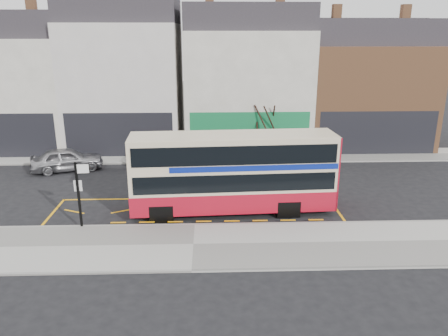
{
  "coord_description": "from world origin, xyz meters",
  "views": [
    {
      "loc": [
        0.71,
        -18.48,
        8.51
      ],
      "look_at": [
        1.41,
        2.0,
        2.05
      ],
      "focal_mm": 35.0,
      "sensor_mm": 36.0,
      "label": 1
    }
  ],
  "objects_px": {
    "car_grey": "(158,157)",
    "car_white": "(302,153)",
    "car_silver": "(67,159)",
    "bus_stop_post": "(79,188)",
    "street_tree_right": "(265,111)",
    "double_decker_bus": "(234,172)"
  },
  "relations": [
    {
      "from": "double_decker_bus",
      "to": "car_silver",
      "type": "height_order",
      "value": "double_decker_bus"
    },
    {
      "from": "car_grey",
      "to": "car_white",
      "type": "distance_m",
      "value": 9.58
    },
    {
      "from": "bus_stop_post",
      "to": "street_tree_right",
      "type": "height_order",
      "value": "street_tree_right"
    },
    {
      "from": "double_decker_bus",
      "to": "car_grey",
      "type": "bearing_deg",
      "value": 117.12
    },
    {
      "from": "car_grey",
      "to": "street_tree_right",
      "type": "relative_size",
      "value": 0.78
    },
    {
      "from": "double_decker_bus",
      "to": "car_white",
      "type": "height_order",
      "value": "double_decker_bus"
    },
    {
      "from": "car_white",
      "to": "street_tree_right",
      "type": "height_order",
      "value": "street_tree_right"
    },
    {
      "from": "bus_stop_post",
      "to": "car_white",
      "type": "xyz_separation_m",
      "value": [
        11.91,
        9.91,
        -1.27
      ]
    },
    {
      "from": "double_decker_bus",
      "to": "car_white",
      "type": "distance_m",
      "value": 9.69
    },
    {
      "from": "car_grey",
      "to": "car_white",
      "type": "xyz_separation_m",
      "value": [
        9.57,
        0.4,
        0.06
      ]
    },
    {
      "from": "double_decker_bus",
      "to": "street_tree_right",
      "type": "height_order",
      "value": "street_tree_right"
    },
    {
      "from": "car_silver",
      "to": "car_white",
      "type": "bearing_deg",
      "value": -103.74
    },
    {
      "from": "double_decker_bus",
      "to": "car_grey",
      "type": "height_order",
      "value": "double_decker_bus"
    },
    {
      "from": "car_silver",
      "to": "car_grey",
      "type": "bearing_deg",
      "value": -100.32
    },
    {
      "from": "double_decker_bus",
      "to": "car_white",
      "type": "bearing_deg",
      "value": 55.04
    },
    {
      "from": "car_silver",
      "to": "car_white",
      "type": "relative_size",
      "value": 0.94
    },
    {
      "from": "car_grey",
      "to": "car_white",
      "type": "relative_size",
      "value": 0.8
    },
    {
      "from": "car_silver",
      "to": "car_grey",
      "type": "xyz_separation_m",
      "value": [
        5.67,
        0.79,
        -0.13
      ]
    },
    {
      "from": "car_white",
      "to": "bus_stop_post",
      "type": "bearing_deg",
      "value": 136.15
    },
    {
      "from": "car_grey",
      "to": "car_white",
      "type": "height_order",
      "value": "car_white"
    },
    {
      "from": "bus_stop_post",
      "to": "car_white",
      "type": "relative_size",
      "value": 0.64
    },
    {
      "from": "bus_stop_post",
      "to": "street_tree_right",
      "type": "distance_m",
      "value": 15.03
    }
  ]
}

